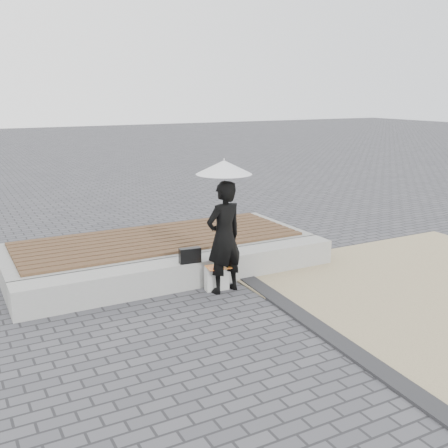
{
  "coord_description": "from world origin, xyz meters",
  "views": [
    {
      "loc": [
        -3.08,
        -5.24,
        2.8
      ],
      "look_at": [
        0.34,
        1.12,
        1.0
      ],
      "focal_mm": 42.66,
      "sensor_mm": 36.0,
      "label": 1
    }
  ],
  "objects_px": {
    "canvas_tote": "(217,278)",
    "parasol": "(224,167)",
    "woman": "(224,237)",
    "handbag": "(190,255)",
    "seating_ledge": "(189,272)"
  },
  "relations": [
    {
      "from": "woman",
      "to": "parasol",
      "type": "bearing_deg",
      "value": -11.09
    },
    {
      "from": "handbag",
      "to": "canvas_tote",
      "type": "xyz_separation_m",
      "value": [
        0.32,
        -0.22,
        -0.33
      ]
    },
    {
      "from": "parasol",
      "to": "woman",
      "type": "bearing_deg",
      "value": 0.0
    },
    {
      "from": "woman",
      "to": "canvas_tote",
      "type": "xyz_separation_m",
      "value": [
        -0.07,
        0.1,
        -0.63
      ]
    },
    {
      "from": "handbag",
      "to": "canvas_tote",
      "type": "distance_m",
      "value": 0.51
    },
    {
      "from": "seating_ledge",
      "to": "handbag",
      "type": "bearing_deg",
      "value": -106.82
    },
    {
      "from": "seating_ledge",
      "to": "woman",
      "type": "xyz_separation_m",
      "value": [
        0.34,
        -0.48,
        0.61
      ]
    },
    {
      "from": "woman",
      "to": "canvas_tote",
      "type": "height_order",
      "value": "woman"
    },
    {
      "from": "canvas_tote",
      "to": "parasol",
      "type": "bearing_deg",
      "value": -50.45
    },
    {
      "from": "parasol",
      "to": "handbag",
      "type": "bearing_deg",
      "value": 140.64
    },
    {
      "from": "woman",
      "to": "handbag",
      "type": "bearing_deg",
      "value": -50.45
    },
    {
      "from": "parasol",
      "to": "canvas_tote",
      "type": "distance_m",
      "value": 1.62
    },
    {
      "from": "seating_ledge",
      "to": "handbag",
      "type": "height_order",
      "value": "handbag"
    },
    {
      "from": "parasol",
      "to": "handbag",
      "type": "xyz_separation_m",
      "value": [
        -0.39,
        0.32,
        -1.29
      ]
    },
    {
      "from": "seating_ledge",
      "to": "parasol",
      "type": "bearing_deg",
      "value": -55.07
    }
  ]
}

